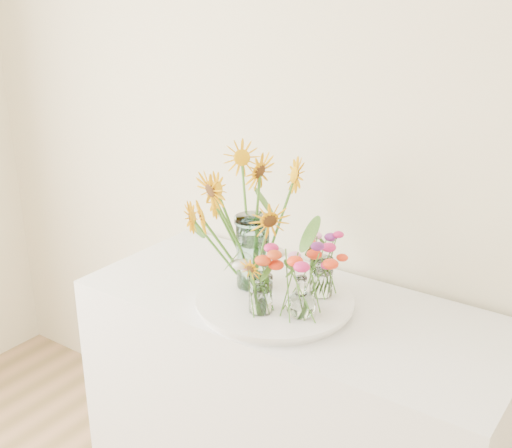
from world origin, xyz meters
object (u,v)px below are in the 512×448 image
object	(u,v)px
mason_jar	(253,252)
small_vase_c	(321,277)
counter	(292,420)
small_vase_a	(261,294)
small_vase_b	(301,297)
tray	(275,303)

from	to	relation	value
mason_jar	small_vase_c	world-z (taller)	mason_jar
counter	mason_jar	xyz separation A→B (m)	(-0.14, -0.03, 0.60)
small_vase_a	small_vase_b	xyz separation A→B (m)	(0.11, 0.05, 0.00)
mason_jar	small_vase_b	distance (m)	0.25
mason_jar	small_vase_c	distance (m)	0.23
mason_jar	small_vase_a	xyz separation A→B (m)	(0.12, -0.13, -0.06)
small_vase_b	small_vase_c	distance (m)	0.15
counter	tray	world-z (taller)	tray
counter	small_vase_b	size ratio (longest dim) A/B	10.66
mason_jar	small_vase_b	bearing A→B (deg)	-19.55
small_vase_a	small_vase_b	world-z (taller)	small_vase_b
small_vase_b	small_vase_c	world-z (taller)	small_vase_b
mason_jar	tray	bearing A→B (deg)	-17.55
tray	small_vase_b	bearing A→B (deg)	-21.25
counter	small_vase_b	world-z (taller)	small_vase_b
counter	mason_jar	world-z (taller)	mason_jar
mason_jar	small_vase_b	xyz separation A→B (m)	(0.23, -0.08, -0.06)
small_vase_c	small_vase_b	bearing A→B (deg)	-82.82
counter	small_vase_a	xyz separation A→B (m)	(-0.03, -0.15, 0.54)
counter	mason_jar	bearing A→B (deg)	-170.02
tray	small_vase_c	size ratio (longest dim) A/B	3.66
small_vase_a	small_vase_b	bearing A→B (deg)	22.76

